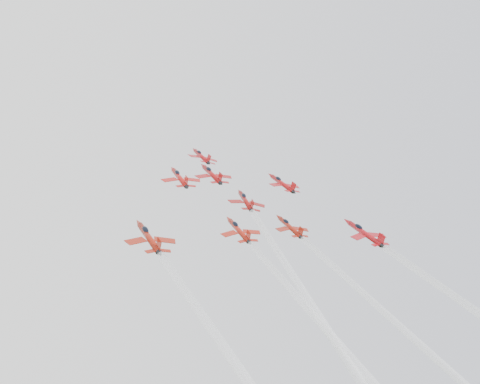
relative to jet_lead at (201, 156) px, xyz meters
name	(u,v)px	position (x,y,z in m)	size (l,w,h in m)	color
jet_lead	(201,156)	(0.00, 0.00, 0.00)	(9.38, 11.99, 7.71)	#A50F12
jet_row2_left	(179,177)	(-12.30, -15.83, -9.44)	(10.13, 12.94, 8.32)	#B01410
jet_row2_center	(212,174)	(-2.02, -12.11, -7.22)	(10.42, 13.31, 8.56)	#9E0F10
jet_row2_right	(282,183)	(18.12, -14.41, -8.59)	(9.96, 12.72, 8.18)	#A70F12
jet_center	(353,315)	(0.68, -65.73, -39.30)	(9.50, 89.20, 53.93)	maroon
jet_rear_left	(356,372)	(-7.84, -76.92, -45.98)	(8.93, 83.88, 50.71)	#A31C0F
jet_rear_right	(409,345)	(5.96, -72.95, -43.61)	(8.49, 79.75, 48.21)	maroon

